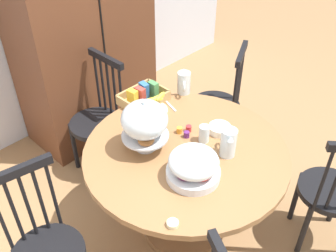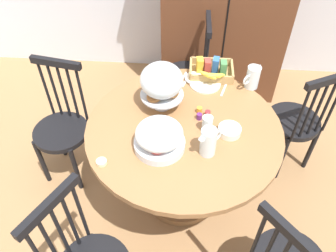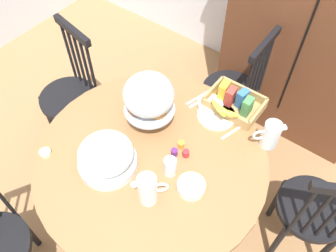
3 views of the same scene
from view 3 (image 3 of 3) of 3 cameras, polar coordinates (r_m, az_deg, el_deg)
name	(u,v)px [view 3 (image 3 of 3)]	position (r m, az deg, el deg)	size (l,w,h in m)	color
ground_plane	(155,228)	(2.44, -2.23, -16.39)	(10.00, 10.00, 0.00)	#997047
wooden_armoire	(325,9)	(2.54, 24.41, 17.14)	(1.18, 0.60, 1.96)	brown
dining_table	(152,175)	(2.00, -2.60, -8.12)	(1.23, 1.23, 0.74)	olive
windsor_chair_facing_door	(313,212)	(2.15, 22.68, -12.91)	(0.45, 0.45, 0.97)	black
windsor_chair_far_side	(233,92)	(2.54, 10.62, 5.46)	(0.40, 0.40, 0.97)	black
windsor_chair_host_seat	(71,96)	(2.57, -15.66, 4.75)	(0.41, 0.41, 0.97)	black
pastry_stand_with_dome	(149,96)	(1.82, -3.20, 4.93)	(0.28, 0.28, 0.34)	silver
fruit_platter_covered	(106,156)	(1.75, -10.09, -4.94)	(0.30, 0.30, 0.18)	silver
orange_juice_pitcher	(148,190)	(1.63, -3.34, -10.49)	(0.15, 0.14, 0.18)	silver
milk_pitcher	(270,135)	(1.88, 16.47, -1.51)	(0.14, 0.14, 0.16)	silver
cereal_basket	(234,102)	(2.02, 10.73, 3.84)	(0.32, 0.30, 0.12)	tan
china_plate_large	(216,115)	(2.00, 7.96, 1.74)	(0.22, 0.22, 0.01)	white
china_plate_small	(210,103)	(2.04, 6.90, 3.77)	(0.15, 0.15, 0.01)	white
cereal_bowl	(191,187)	(1.71, 3.83, -9.91)	(0.14, 0.14, 0.04)	white
drinking_glass	(170,167)	(1.72, 0.35, -6.69)	(0.06, 0.06, 0.11)	silver
butter_dish	(45,153)	(1.93, -19.54, -4.17)	(0.06, 0.06, 0.02)	beige
jam_jar_strawberry	(186,153)	(1.81, 2.96, -4.53)	(0.04, 0.04, 0.04)	#B7282D
jam_jar_apricot	(181,145)	(1.84, 2.16, -3.08)	(0.04, 0.04, 0.04)	orange
jam_jar_grape	(174,152)	(1.81, 1.04, -4.34)	(0.04, 0.04, 0.04)	#5B2366
table_knife	(201,101)	(2.06, 5.40, 4.11)	(0.17, 0.01, 0.01)	silver
dinner_fork	(197,98)	(2.08, 4.87, 4.61)	(0.17, 0.01, 0.01)	silver
soup_spoon	(233,131)	(1.94, 10.66, -0.89)	(0.17, 0.01, 0.01)	silver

